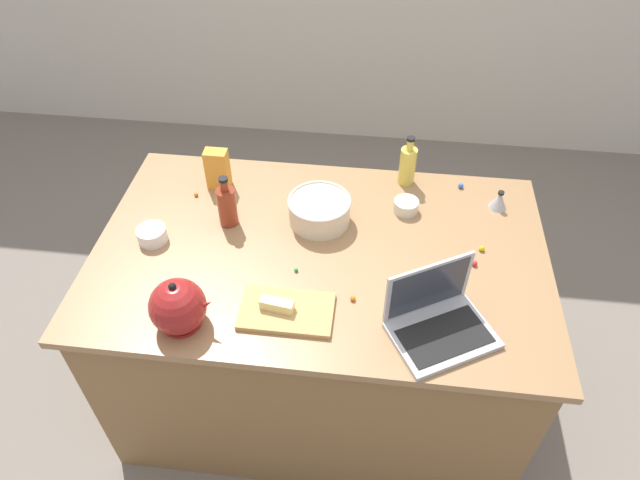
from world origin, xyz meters
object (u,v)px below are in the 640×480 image
(kitchen_timer, at_px, (499,200))
(cutting_board, at_px, (287,311))
(butter_stick_left, at_px, (277,305))
(ramekin_medium, at_px, (152,235))
(laptop, at_px, (438,319))
(kettle, at_px, (178,307))
(mixing_bowl_large, at_px, (319,210))
(bottle_oil, at_px, (408,165))
(ramekin_small, at_px, (406,206))
(candy_bag, at_px, (218,169))
(bottle_soy, at_px, (227,205))

(kitchen_timer, bearing_deg, cutting_board, -139.88)
(cutting_board, xyz_separation_m, butter_stick_left, (-0.03, 0.00, 0.03))
(ramekin_medium, bearing_deg, laptop, -15.51)
(kitchen_timer, bearing_deg, kettle, -146.61)
(mixing_bowl_large, xyz_separation_m, butter_stick_left, (-0.08, -0.46, -0.02))
(bottle_oil, relative_size, cutting_board, 0.71)
(butter_stick_left, relative_size, ramekin_small, 1.14)
(laptop, distance_m, ramekin_medium, 1.06)
(laptop, distance_m, candy_bag, 1.07)
(butter_stick_left, distance_m, ramekin_small, 0.69)
(cutting_board, relative_size, kitchen_timer, 3.94)
(kettle, bearing_deg, butter_stick_left, 15.12)
(mixing_bowl_large, bearing_deg, candy_bag, 159.09)
(mixing_bowl_large, distance_m, kettle, 0.66)
(bottle_soy, bearing_deg, candy_bag, 112.93)
(kettle, bearing_deg, bottle_oil, 49.43)
(laptop, bearing_deg, butter_stick_left, 179.38)
(mixing_bowl_large, distance_m, bottle_oil, 0.43)
(bottle_soy, height_order, candy_bag, bottle_soy)
(mixing_bowl_large, bearing_deg, bottle_soy, -171.46)
(cutting_board, relative_size, ramekin_medium, 2.81)
(bottle_soy, height_order, ramekin_medium, bottle_soy)
(cutting_board, bearing_deg, butter_stick_left, 180.00)
(ramekin_medium, bearing_deg, bottle_soy, 26.48)
(kettle, height_order, candy_bag, kettle)
(mixing_bowl_large, xyz_separation_m, kettle, (-0.38, -0.54, 0.02))
(kettle, bearing_deg, candy_bag, 94.35)
(butter_stick_left, bearing_deg, laptop, -0.62)
(ramekin_small, bearing_deg, butter_stick_left, -126.32)
(mixing_bowl_large, relative_size, bottle_oil, 1.11)
(bottle_soy, bearing_deg, laptop, -28.22)
(butter_stick_left, bearing_deg, mixing_bowl_large, 79.75)
(laptop, bearing_deg, kitchen_timer, 67.70)
(ramekin_medium, bearing_deg, cutting_board, -27.09)
(candy_bag, bearing_deg, ramekin_medium, -115.70)
(cutting_board, bearing_deg, laptop, -0.66)
(laptop, bearing_deg, mixing_bowl_large, 132.76)
(bottle_soy, xyz_separation_m, kettle, (-0.04, -0.49, -0.01))
(mixing_bowl_large, height_order, bottle_oil, bottle_oil)
(bottle_soy, xyz_separation_m, kitchen_timer, (1.03, 0.21, -0.05))
(laptop, height_order, bottle_soy, laptop)
(laptop, bearing_deg, cutting_board, 179.34)
(bottle_soy, distance_m, kettle, 0.49)
(mixing_bowl_large, xyz_separation_m, candy_bag, (-0.43, 0.16, 0.03))
(mixing_bowl_large, distance_m, kitchen_timer, 0.71)
(ramekin_small, distance_m, kitchen_timer, 0.37)
(ramekin_small, height_order, kitchen_timer, kitchen_timer)
(butter_stick_left, bearing_deg, bottle_oil, 61.19)
(kettle, xyz_separation_m, candy_bag, (-0.05, 0.70, 0.01))
(kettle, distance_m, cutting_board, 0.34)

